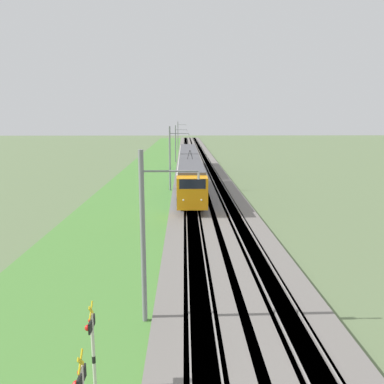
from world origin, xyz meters
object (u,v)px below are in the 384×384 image
passenger_train (189,165)px  catenary_mast_mid (170,158)px  catenary_mast_near (144,237)px  catenary_mast_distant (178,135)px  catenary_mast_far (176,144)px  crossing_signal_aux (92,340)px

passenger_train → catenary_mast_mid: bearing=-20.0°
catenary_mast_near → catenary_mast_distant: bearing=0.0°
catenary_mast_mid → catenary_mast_distant: bearing=0.0°
catenary_mast_near → catenary_mast_far: 62.80m
crossing_signal_aux → catenary_mast_near: size_ratio=0.42×
passenger_train → catenary_mast_distant: (56.01, 2.47, 1.82)m
catenary_mast_near → catenary_mast_far: (62.80, -0.00, -0.05)m
passenger_train → catenary_mast_far: (24.61, 2.46, 1.54)m
crossing_signal_aux → catenary_mast_distant: bearing=-90.7°
catenary_mast_mid → catenary_mast_far: catenary_mast_mid is taller
catenary_mast_far → passenger_train: bearing=-174.3°
catenary_mast_near → catenary_mast_far: catenary_mast_near is taller
crossing_signal_aux → catenary_mast_distant: catenary_mast_distant is taller
crossing_signal_aux → catenary_mast_far: size_ratio=0.43×
passenger_train → catenary_mast_distant: catenary_mast_distant is taller
crossing_signal_aux → catenary_mast_far: 67.33m
crossing_signal_aux → catenary_mast_near: bearing=-105.9°
crossing_signal_aux → catenary_mast_distant: size_ratio=0.40×
catenary_mast_near → catenary_mast_distant: catenary_mast_distant is taller
passenger_train → catenary_mast_far: size_ratio=5.42×
catenary_mast_mid → catenary_mast_far: (31.40, -0.00, -0.23)m
catenary_mast_near → catenary_mast_far: size_ratio=1.01×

